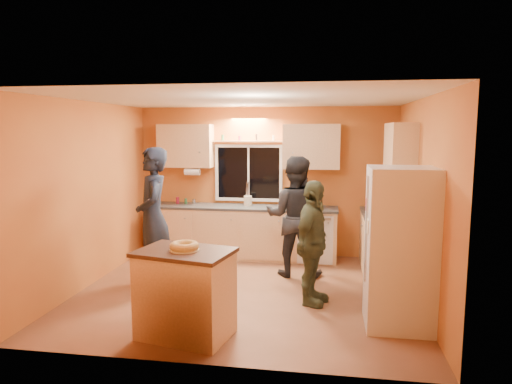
% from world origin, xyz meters
% --- Properties ---
extents(ground, '(4.50, 4.50, 0.00)m').
position_xyz_m(ground, '(0.00, 0.00, 0.00)').
color(ground, brown).
rests_on(ground, ground).
extents(room_shell, '(4.54, 4.04, 2.61)m').
position_xyz_m(room_shell, '(0.12, 0.41, 1.62)').
color(room_shell, '#C57932').
rests_on(room_shell, ground).
extents(back_counter, '(4.23, 0.62, 0.90)m').
position_xyz_m(back_counter, '(0.01, 1.70, 0.45)').
color(back_counter, tan).
rests_on(back_counter, ground).
extents(right_counter, '(0.62, 1.84, 0.90)m').
position_xyz_m(right_counter, '(1.95, 0.50, 0.45)').
color(right_counter, tan).
rests_on(right_counter, ground).
extents(refrigerator, '(0.72, 0.70, 1.80)m').
position_xyz_m(refrigerator, '(1.89, -0.80, 0.90)').
color(refrigerator, silver).
rests_on(refrigerator, ground).
extents(island, '(1.09, 0.85, 0.94)m').
position_xyz_m(island, '(-0.40, -1.43, 0.48)').
color(island, tan).
rests_on(island, ground).
extents(bundt_pastry, '(0.31, 0.31, 0.09)m').
position_xyz_m(bundt_pastry, '(-0.40, -1.43, 0.99)').
color(bundt_pastry, tan).
rests_on(bundt_pastry, island).
extents(person_left, '(0.72, 0.85, 1.97)m').
position_xyz_m(person_left, '(-1.35, 0.11, 0.98)').
color(person_left, black).
rests_on(person_left, ground).
extents(person_center, '(0.92, 0.73, 1.82)m').
position_xyz_m(person_center, '(0.59, 0.85, 0.91)').
color(person_center, black).
rests_on(person_center, ground).
extents(person_right, '(0.63, 1.00, 1.59)m').
position_xyz_m(person_right, '(0.91, -0.29, 0.79)').
color(person_right, '#303622').
rests_on(person_right, ground).
extents(mixing_bowl, '(0.37, 0.37, 0.08)m').
position_xyz_m(mixing_bowl, '(0.80, 1.69, 0.94)').
color(mixing_bowl, black).
rests_on(mixing_bowl, back_counter).
extents(utensil_crock, '(0.14, 0.14, 0.17)m').
position_xyz_m(utensil_crock, '(-0.28, 1.76, 0.99)').
color(utensil_crock, beige).
rests_on(utensil_crock, back_counter).
extents(potted_plant, '(0.36, 0.33, 0.33)m').
position_xyz_m(potted_plant, '(1.91, -0.30, 1.06)').
color(potted_plant, gray).
rests_on(potted_plant, right_counter).
extents(red_box, '(0.19, 0.16, 0.07)m').
position_xyz_m(red_box, '(1.95, 0.34, 0.94)').
color(red_box, '#A3192F').
rests_on(red_box, right_counter).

